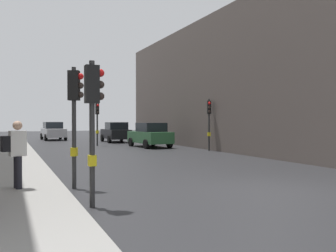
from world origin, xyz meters
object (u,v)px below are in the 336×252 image
traffic_light_near_right (75,105)px  car_green_estate (150,135)px  traffic_light_far_median (97,116)px  pedestrian_with_black_backpack (16,150)px  traffic_light_mid_street (209,115)px  car_silver_hatchback (53,131)px  car_dark_suv (116,132)px  traffic_light_near_left (93,106)px

traffic_light_near_right → car_green_estate: bearing=61.8°
traffic_light_far_median → car_green_estate: bearing=-41.5°
car_green_estate → pedestrian_with_black_backpack: pedestrian_with_black_backpack is taller
traffic_light_mid_street → traffic_light_far_median: traffic_light_far_median is taller
traffic_light_mid_street → traffic_light_far_median: bearing=127.1°
traffic_light_mid_street → traffic_light_near_right: traffic_light_near_right is taller
traffic_light_mid_street → car_green_estate: 5.21m
traffic_light_far_median → car_silver_hatchback: (-2.15, 9.86, -1.42)m
traffic_light_far_median → car_green_estate: (3.19, -2.83, -1.42)m
pedestrian_with_black_backpack → car_green_estate: bearing=57.6°
traffic_light_mid_street → car_green_estate: traffic_light_mid_street is taller
traffic_light_near_right → car_silver_hatchback: 27.09m
traffic_light_near_right → traffic_light_far_median: 17.67m
car_dark_suv → traffic_light_near_left: bearing=-106.5°
traffic_light_far_median → traffic_light_near_right: bearing=-104.6°
traffic_light_far_median → traffic_light_mid_street: bearing=-52.9°
traffic_light_far_median → pedestrian_with_black_backpack: 18.38m
traffic_light_near_right → car_dark_suv: bearing=71.7°
car_green_estate → car_dark_suv: 7.00m
traffic_light_mid_street → car_dark_suv: (-2.94, 11.43, -1.38)m
car_silver_hatchback → pedestrian_with_black_backpack: (-3.86, -27.19, 0.29)m
traffic_light_near_right → traffic_light_near_left: bearing=-89.9°
car_green_estate → car_silver_hatchback: 13.77m
traffic_light_near_right → car_silver_hatchback: (2.30, 26.95, -1.50)m
car_dark_suv → pedestrian_with_black_backpack: pedestrian_with_black_backpack is taller
traffic_light_near_left → car_green_estate: bearing=65.4°
traffic_light_near_left → traffic_light_near_right: 2.44m
car_green_estate → car_dark_suv: size_ratio=1.02×
traffic_light_near_right → car_green_estate: size_ratio=0.80×
traffic_light_far_median → car_silver_hatchback: traffic_light_far_median is taller
traffic_light_near_left → car_dark_suv: bearing=73.5°
traffic_light_near_left → car_green_estate: traffic_light_near_left is taller
traffic_light_near_right → pedestrian_with_black_backpack: 1.99m
car_silver_hatchback → pedestrian_with_black_backpack: bearing=-98.1°
traffic_light_far_median → pedestrian_with_black_backpack: bearing=-109.1°
traffic_light_mid_street → car_green_estate: size_ratio=0.76×
traffic_light_near_left → traffic_light_far_median: 20.04m
traffic_light_near_right → traffic_light_far_median: traffic_light_near_right is taller
car_green_estate → traffic_light_mid_street: bearing=-62.5°
car_green_estate → car_dark_suv: same height
car_silver_hatchback → car_dark_suv: same height
traffic_light_mid_street → traffic_light_near_right: 13.98m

